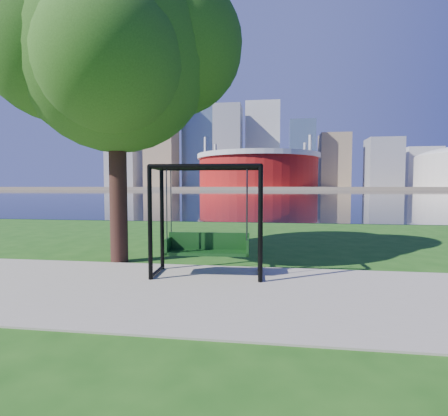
# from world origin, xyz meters

# --- Properties ---
(ground) EXTENTS (900.00, 900.00, 0.00)m
(ground) POSITION_xyz_m (0.00, 0.00, 0.00)
(ground) COLOR #1E5114
(ground) RESTS_ON ground
(path) EXTENTS (120.00, 4.00, 0.03)m
(path) POSITION_xyz_m (0.00, -0.50, 0.01)
(path) COLOR #9E937F
(path) RESTS_ON ground
(river) EXTENTS (900.00, 180.00, 0.02)m
(river) POSITION_xyz_m (0.00, 102.00, 0.01)
(river) COLOR black
(river) RESTS_ON ground
(far_bank) EXTENTS (900.00, 228.00, 2.00)m
(far_bank) POSITION_xyz_m (0.00, 306.00, 1.00)
(far_bank) COLOR #937F60
(far_bank) RESTS_ON ground
(stadium) EXTENTS (83.00, 83.00, 32.00)m
(stadium) POSITION_xyz_m (-10.00, 235.00, 14.23)
(stadium) COLOR maroon
(stadium) RESTS_ON far_bank
(skyline) EXTENTS (392.00, 66.00, 96.50)m
(skyline) POSITION_xyz_m (-4.27, 319.39, 35.89)
(skyline) COLOR gray
(skyline) RESTS_ON far_bank
(swing) EXTENTS (2.37, 1.12, 2.37)m
(swing) POSITION_xyz_m (-0.31, 0.63, 1.15)
(swing) COLOR black
(swing) RESTS_ON ground
(park_tree) EXTENTS (6.15, 5.56, 7.64)m
(park_tree) POSITION_xyz_m (-2.87, 1.76, 5.31)
(park_tree) COLOR black
(park_tree) RESTS_ON ground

